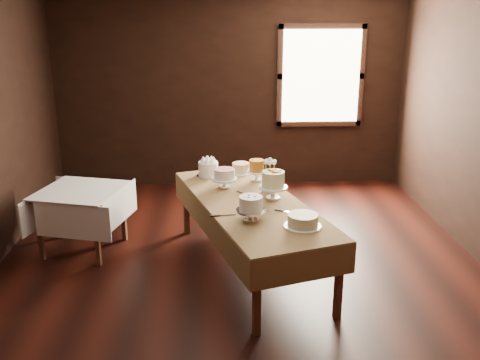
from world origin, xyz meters
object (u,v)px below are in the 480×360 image
display_table (251,206)px  cake_server_a (262,211)px  cake_caramel (257,172)px  flower_vase (270,185)px  cake_cream (303,221)px  cake_server_b (292,212)px  side_table (81,197)px  cake_server_c (241,193)px  cake_swirl (251,210)px  cake_server_e (228,215)px  cake_lattice (224,179)px  cake_meringue (208,169)px  cake_speckled (241,168)px  cake_flowers (273,186)px  cake_server_d (264,189)px

display_table → cake_server_a: cake_server_a is taller
cake_caramel → flower_vase: 0.36m
cake_cream → cake_server_b: size_ratio=1.39×
side_table → cake_server_c: size_ratio=4.23×
cake_server_b → cake_server_c: 0.72m
side_table → cake_swirl: bearing=-31.1°
cake_swirl → cake_cream: (0.44, -0.16, -0.05)m
cake_swirl → cake_server_b: bearing=24.5°
display_table → cake_server_c: size_ratio=10.54×
display_table → side_table: 1.87m
cake_server_a → cake_cream: bearing=-67.0°
cake_swirl → flower_vase: cake_swirl is taller
side_table → cake_server_a: cake_server_a is taller
cake_server_b → cake_server_e: 0.60m
display_table → cake_server_c: cake_server_c is taller
display_table → cake_lattice: 0.52m
cake_swirl → cake_server_c: bearing=93.8°
cake_meringue → cake_caramel: bearing=-20.2°
cake_speckled → cake_flowers: bearing=-72.6°
cake_caramel → cake_cream: cake_caramel is taller
cake_flowers → cake_cream: cake_flowers is taller
cake_server_d → cake_server_e: same height
cake_lattice → cake_flowers: bearing=-37.5°
cake_lattice → flower_vase: cake_lattice is taller
cake_server_a → cake_server_d: (0.07, 0.63, 0.00)m
cake_cream → flower_vase: bearing=101.0°
cake_server_b → side_table: bearing=-178.4°
cake_server_a → cake_server_d: 0.63m
cake_server_d → cake_caramel: bearing=29.4°
cake_cream → cake_meringue: bearing=118.8°
cake_flowers → flower_vase: 0.24m
display_table → cake_cream: size_ratio=7.56×
flower_vase → display_table: bearing=-125.6°
cake_cream → cake_lattice: bearing=120.9°
cake_swirl → cake_server_b: size_ratio=1.17×
cake_swirl → cake_flowers: bearing=65.4°
cake_meringue → cake_flowers: bearing=-50.2°
cake_server_b → flower_vase: bearing=126.7°
cake_caramel → cake_server_c: (-0.20, -0.40, -0.10)m
cake_meringue → cake_lattice: size_ratio=0.88×
cake_server_d → cake_server_b: bearing=-144.3°
cake_server_a → cake_caramel: bearing=72.5°
cake_server_c → cake_server_e: same height
cake_flowers → cake_swirl: cake_flowers is taller
cake_caramel → cake_swirl: cake_caramel is taller
cake_speckled → cake_server_c: (-0.04, -0.69, -0.05)m
cake_flowers → cake_meringue: bearing=129.8°
cake_lattice → cake_speckled: bearing=68.5°
side_table → cake_lattice: bearing=-4.5°
cake_caramel → cake_server_d: 0.32m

